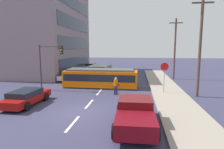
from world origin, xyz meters
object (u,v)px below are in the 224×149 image
pedestrian_crossing (116,85)px  traffic_light_mast (49,59)px  utility_pole_near (200,46)px  stop_sign (164,71)px  parked_sedan_far (82,70)px  parked_sedan_furthest (91,66)px  utility_pole_mid (175,48)px  city_bus (101,70)px  streetcar_tram (101,78)px  parked_sedan_near (26,97)px  parked_sedan_mid (69,76)px  pickup_truck_parked (135,113)px

pedestrian_crossing → traffic_light_mast: size_ratio=0.35×
utility_pole_near → stop_sign: bearing=164.4°
parked_sedan_far → parked_sedan_furthest: bearing=91.4°
utility_pole_near → utility_pole_mid: utility_pole_near is taller
utility_pole_near → utility_pole_mid: size_ratio=1.06×
city_bus → stop_sign: 11.72m
streetcar_tram → stop_sign: (6.62, -2.20, 1.12)m
parked_sedan_near → parked_sedan_mid: size_ratio=1.07×
pedestrian_crossing → utility_pole_near: size_ratio=0.19×
parked_sedan_near → stop_sign: (11.15, 5.06, 1.57)m
pickup_truck_parked → parked_sedan_furthest: size_ratio=1.13×
pedestrian_crossing → parked_sedan_far: (-7.38, 13.93, -0.32)m
city_bus → stop_sign: size_ratio=1.91×
pickup_truck_parked → traffic_light_mast: bearing=137.3°
streetcar_tram → parked_sedan_mid: (-5.14, 3.96, -0.45)m
pickup_truck_parked → traffic_light_mast: (-8.82, 8.15, 2.52)m
city_bus → parked_sedan_furthest: (-4.24, 11.25, -0.48)m
parked_sedan_near → parked_sedan_furthest: same height
pedestrian_crossing → parked_sedan_mid: bearing=135.2°
parked_sedan_near → parked_sedan_far: (-0.79, 18.00, -0.00)m
streetcar_tram → stop_sign: bearing=-18.4°
city_bus → traffic_light_mast: 9.67m
parked_sedan_furthest → traffic_light_mast: 20.13m
parked_sedan_mid → utility_pole_near: size_ratio=0.49×
pickup_truck_parked → stop_sign: size_ratio=1.75×
utility_pole_mid → streetcar_tram: bearing=-143.5°
parked_sedan_near → parked_sedan_far: bearing=92.5°
city_bus → pickup_truck_parked: size_ratio=1.09×
city_bus → parked_sedan_furthest: 12.03m
pickup_truck_parked → parked_sedan_near: bearing=159.5°
traffic_light_mast → utility_pole_mid: bearing=32.8°
utility_pole_near → parked_sedan_near: bearing=-163.1°
city_bus → pickup_truck_parked: city_bus is taller
streetcar_tram → parked_sedan_near: size_ratio=1.76×
streetcar_tram → city_bus: (-1.24, 6.42, 0.03)m
city_bus → parked_sedan_mid: bearing=-147.8°
parked_sedan_near → utility_pole_near: 15.17m
pedestrian_crossing → parked_sedan_mid: 10.15m
utility_pole_near → city_bus: bearing=138.7°
parked_sedan_far → stop_sign: size_ratio=1.52×
parked_sedan_near → utility_pole_mid: (13.73, 14.06, 3.74)m
parked_sedan_mid → traffic_light_mast: traffic_light_mast is taller
traffic_light_mast → pedestrian_crossing: bearing=-7.6°
city_bus → parked_sedan_far: 5.96m
utility_pole_mid → parked_sedan_near: bearing=-134.3°
parked_sedan_furthest → utility_pole_mid: utility_pole_mid is taller
pedestrian_crossing → parked_sedan_furthest: bearing=109.9°
pickup_truck_parked → utility_pole_mid: size_ratio=0.60×
pedestrian_crossing → streetcar_tram: bearing=122.8°
stop_sign → city_bus: bearing=132.4°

